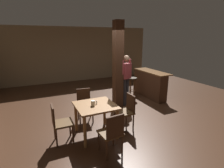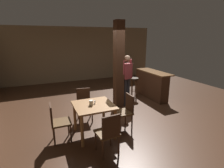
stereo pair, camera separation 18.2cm
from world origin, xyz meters
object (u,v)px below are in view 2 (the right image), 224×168
(bar_stool_near, at_px, (134,83))
(chair_north, at_px, (84,103))
(bar_counter, at_px, (151,84))
(napkin_cup, at_px, (91,103))
(chair_east, at_px, (125,110))
(chair_south, at_px, (109,132))
(salt_shaker, at_px, (95,102))
(bar_stool_mid, at_px, (127,79))
(standing_person, at_px, (127,77))
(chair_west, at_px, (57,121))
(dining_table, at_px, (94,110))

(bar_stool_near, bearing_deg, chair_north, -153.61)
(bar_counter, distance_m, bar_stool_near, 0.68)
(chair_north, bearing_deg, napkin_cup, -92.85)
(chair_east, xyz_separation_m, napkin_cup, (-0.89, 0.02, 0.32))
(chair_south, bearing_deg, chair_east, 45.88)
(bar_counter, bearing_deg, chair_north, -162.93)
(salt_shaker, height_order, bar_stool_mid, salt_shaker)
(bar_stool_mid, bearing_deg, napkin_cup, -131.32)
(chair_south, relative_size, standing_person, 0.52)
(bar_counter, xyz_separation_m, bar_stool_mid, (-0.60, 0.89, 0.06))
(chair_west, distance_m, bar_stool_mid, 4.05)
(chair_north, bearing_deg, bar_stool_mid, 37.79)
(dining_table, relative_size, bar_stool_near, 1.17)
(chair_east, height_order, napkin_cup, chair_east)
(chair_south, bearing_deg, napkin_cup, 96.45)
(bar_stool_near, bearing_deg, salt_shaker, -138.45)
(chair_west, bearing_deg, dining_table, -2.61)
(dining_table, distance_m, chair_west, 0.85)
(dining_table, bearing_deg, chair_east, -2.18)
(chair_west, xyz_separation_m, bar_counter, (3.70, 1.71, 0.01))
(bar_counter, bearing_deg, chair_south, -137.49)
(salt_shaker, relative_size, bar_stool_near, 0.11)
(chair_north, xyz_separation_m, standing_person, (1.61, 0.51, 0.50))
(standing_person, bearing_deg, chair_north, -162.56)
(chair_west, xyz_separation_m, chair_east, (1.66, -0.07, 0.00))
(chair_west, relative_size, chair_south, 1.00)
(bar_stool_near, bearing_deg, chair_east, -124.97)
(chair_west, height_order, napkin_cup, chair_west)
(chair_west, bearing_deg, chair_east, -2.39)
(napkin_cup, height_order, standing_person, standing_person)
(bar_stool_mid, bearing_deg, bar_stool_near, -93.14)
(dining_table, height_order, chair_north, chair_north)
(salt_shaker, xyz_separation_m, bar_counter, (2.83, 1.71, -0.29))
(chair_east, relative_size, chair_north, 1.00)
(chair_south, distance_m, napkin_cup, 0.90)
(chair_north, height_order, bar_stool_mid, chair_north)
(chair_south, xyz_separation_m, bar_stool_near, (2.20, 2.83, 0.07))
(standing_person, bearing_deg, chair_south, -125.09)
(bar_counter, xyz_separation_m, bar_stool_near, (-0.64, 0.23, 0.06))
(chair_west, xyz_separation_m, bar_stool_near, (3.07, 1.95, 0.07))
(dining_table, relative_size, chair_north, 1.02)
(chair_north, bearing_deg, chair_east, -46.79)
(dining_table, bearing_deg, chair_south, -87.88)
(napkin_cup, bearing_deg, chair_east, -1.22)
(chair_west, height_order, standing_person, standing_person)
(salt_shaker, bearing_deg, bar_stool_mid, 49.39)
(chair_south, bearing_deg, dining_table, 92.12)
(chair_north, distance_m, bar_stool_near, 2.52)
(standing_person, bearing_deg, chair_west, -151.20)
(chair_west, height_order, bar_counter, bar_counter)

